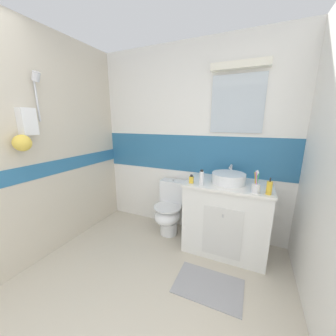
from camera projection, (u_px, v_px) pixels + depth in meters
ground_plane at (147, 290)px, 1.82m from camera, size 3.20×3.48×0.04m
wall_back_tiled at (191, 142)px, 2.61m from camera, size 3.20×0.20×2.50m
wall_left_shower_alcove at (34, 148)px, 2.05m from camera, size 0.28×3.48×2.50m
vanity_cabinet at (226, 216)px, 2.29m from camera, size 0.94×0.60×0.85m
sink_basin at (229, 178)px, 2.17m from camera, size 0.37×0.41×0.18m
toilet at (170, 209)px, 2.65m from camera, size 0.37×0.50×0.74m
toothbrush_cup at (256, 187)px, 1.87m from camera, size 0.08×0.08×0.23m
soap_dispenser at (269, 188)px, 1.83m from camera, size 0.05×0.05×0.17m
deodorant_spray_can at (202, 178)px, 2.09m from camera, size 0.05×0.05×0.17m
perfume_flask_small at (191, 179)px, 2.17m from camera, size 0.05×0.03×0.10m
bath_mat at (208, 286)px, 1.83m from camera, size 0.63×0.42×0.01m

